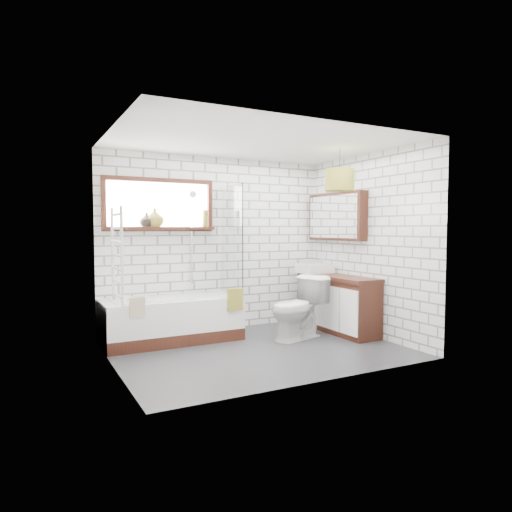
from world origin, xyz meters
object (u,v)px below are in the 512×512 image
bathtub (172,319)px  vanity (338,304)px  basin (315,268)px  toilet (298,308)px  pendant (340,180)px

bathtub → vanity: 2.35m
vanity → basin: 0.69m
vanity → toilet: bearing=-172.0°
pendant → vanity: bearing=52.4°
bathtub → vanity: bearing=-13.8°
bathtub → vanity: (2.28, -0.56, 0.12)m
basin → pendant: 1.59m
toilet → bathtub: bearing=-128.9°
bathtub → basin: (2.22, -0.06, 0.59)m
pendant → basin: bearing=72.9°
vanity → basin: basin is taller
basin → bathtub: bearing=178.4°
vanity → basin: size_ratio=3.06×
vanity → pendant: size_ratio=3.72×
bathtub → pendant: pendant is taller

